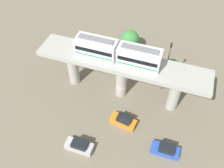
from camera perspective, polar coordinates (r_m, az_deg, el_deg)
name	(u,v)px	position (r m, az deg, el deg)	size (l,w,h in m)	color
ground_plane	(121,93)	(44.72, 2.07, -2.10)	(120.00, 120.00, 0.00)	#706654
viaduct	(122,70)	(40.31, 2.30, 3.34)	(5.20, 28.00, 7.97)	#A8A59E
train	(117,52)	(38.09, 1.25, 7.41)	(2.64, 13.55, 3.24)	white
parked_car_blue	(165,150)	(38.50, 12.28, -14.66)	(1.84, 4.22, 1.76)	#284CB7
parked_car_silver	(79,146)	(38.29, -7.58, -13.98)	(1.83, 4.21, 1.76)	#B2B5BA
parked_car_orange	(124,121)	(40.29, 2.69, -8.48)	(2.38, 4.41, 1.76)	orange
tree_near_viaduct	(172,67)	(46.00, 13.65, 3.80)	(3.05, 3.05, 4.72)	brown
tree_mid_lot	(130,39)	(51.23, 4.19, 10.37)	(3.72, 3.72, 4.95)	brown
signal_post	(167,66)	(42.09, 12.54, 4.05)	(0.44, 0.28, 10.57)	#4C4C51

